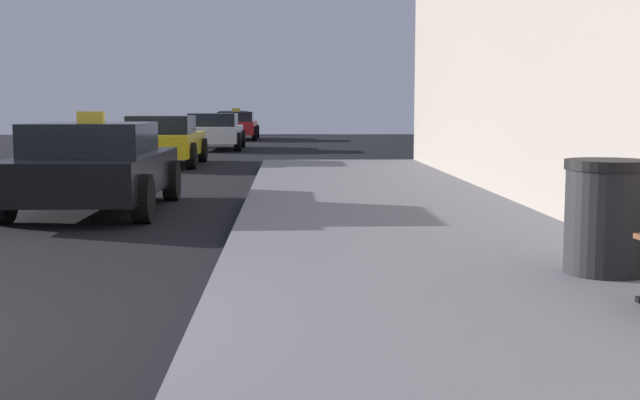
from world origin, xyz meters
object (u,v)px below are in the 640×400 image
Objects in this scene: car_black at (95,166)px; car_blue at (235,122)px; car_red at (236,125)px; car_yellow at (163,140)px; car_white at (214,131)px; trash_bin at (606,216)px.

car_black reaches higher than car_blue.
car_blue is (-0.65, 9.07, -0.00)m from car_red.
car_yellow is 25.85m from car_blue.
car_yellow is 0.98× the size of car_white.
car_white is 0.93× the size of car_blue.
car_white is at bearing -88.66° from car_blue.
trash_bin is at bearing -77.15° from car_white.
car_white is at bearing 85.72° from car_yellow.
car_blue is at bearing 97.83° from trash_bin.
car_red is (-4.93, 31.48, 0.03)m from trash_bin.
car_red is 9.09m from car_blue.
car_yellow is at bearing -94.28° from car_white.
car_yellow and car_blue have the same top height.
car_black is (-5.32, 5.37, 0.03)m from trash_bin.
car_black is at bearing -90.55° from car_white.
car_yellow reaches higher than trash_bin.
car_black is at bearing -90.87° from car_red.
trash_bin is 15.78m from car_yellow.
car_black is 1.00× the size of car_yellow.
car_blue is (-5.58, 40.54, 0.03)m from trash_bin.
car_blue is at bearing 90.41° from car_black.
car_white is at bearing -91.50° from car_red.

